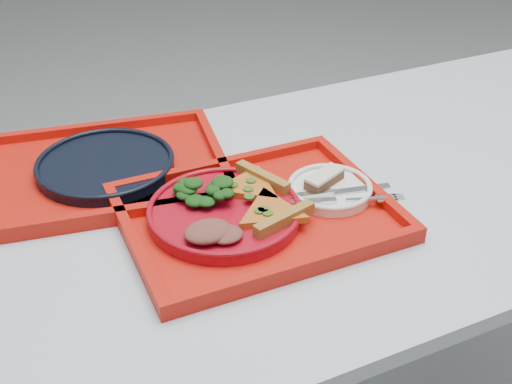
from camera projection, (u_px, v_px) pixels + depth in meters
table at (360, 208)px, 1.27m from camera, size 1.60×0.80×0.75m
tray_main at (256, 216)px, 1.11m from camera, size 0.45×0.36×0.01m
tray_far at (107, 172)px, 1.23m from camera, size 0.50×0.42×0.01m
dinner_plate at (225, 214)px, 1.09m from camera, size 0.26×0.26×0.02m
side_plate at (330, 191)px, 1.15m from camera, size 0.15×0.15×0.01m
navy_plate at (106, 166)px, 1.22m from camera, size 0.26×0.26×0.02m
pizza_slice_a at (271, 210)px, 1.06m from camera, size 0.15×0.16×0.02m
pizza_slice_b at (250, 185)px, 1.13m from camera, size 0.17×0.16×0.02m
salad_heap at (203, 190)px, 1.09m from camera, size 0.09×0.08×0.04m
meat_portion at (208, 232)px, 1.01m from camera, size 0.08×0.06×0.02m
dessert_bar at (324, 179)px, 1.15m from camera, size 0.09×0.06×0.02m
knife at (340, 191)px, 1.13m from camera, size 0.18×0.06×0.01m
fork at (345, 200)px, 1.11m from camera, size 0.18×0.08×0.01m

